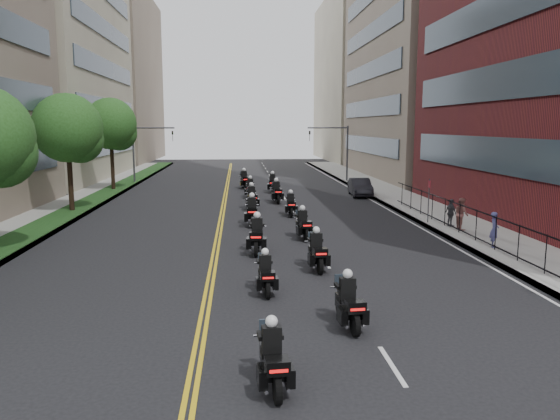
# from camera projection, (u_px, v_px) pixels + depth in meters

# --- Properties ---
(ground) EXTENTS (160.00, 160.00, 0.00)m
(ground) POSITION_uv_depth(u_px,v_px,m) (257.00, 370.00, 12.70)
(ground) COLOR black
(ground) RESTS_ON ground
(sidewalk_right) EXTENTS (4.00, 90.00, 0.15)m
(sidewalk_right) POSITION_uv_depth(u_px,v_px,m) (416.00, 206.00, 38.22)
(sidewalk_right) COLOR gray
(sidewalk_right) RESTS_ON ground
(sidewalk_left) EXTENTS (4.00, 90.00, 0.15)m
(sidewalk_left) POSITION_uv_depth(u_px,v_px,m) (65.00, 210.00, 36.41)
(sidewalk_left) COLOR gray
(sidewalk_left) RESTS_ON ground
(grass_strip) EXTENTS (2.00, 90.00, 0.04)m
(grass_strip) POSITION_uv_depth(u_px,v_px,m) (77.00, 208.00, 36.45)
(grass_strip) COLOR #153915
(grass_strip) RESTS_ON sidewalk_left
(building_right_tan) EXTENTS (15.11, 28.00, 30.00)m
(building_right_tan) POSITION_uv_depth(u_px,v_px,m) (438.00, 38.00, 59.30)
(building_right_tan) COLOR #7A6859
(building_right_tan) RESTS_ON ground
(building_right_far) EXTENTS (15.00, 28.00, 26.00)m
(building_right_far) POSITION_uv_depth(u_px,v_px,m) (371.00, 80.00, 89.17)
(building_right_far) COLOR #9D937F
(building_right_far) RESTS_ON ground
(building_left_mid) EXTENTS (16.11, 28.00, 34.00)m
(building_left_mid) POSITION_uv_depth(u_px,v_px,m) (25.00, 13.00, 55.71)
(building_left_mid) COLOR #9D937F
(building_left_mid) RESTS_ON ground
(building_left_far) EXTENTS (16.00, 28.00, 26.00)m
(building_left_far) POSITION_uv_depth(u_px,v_px,m) (100.00, 78.00, 85.88)
(building_left_far) COLOR #7A6859
(building_left_far) RESTS_ON ground
(iron_fence) EXTENTS (0.05, 28.00, 1.50)m
(iron_fence) POSITION_uv_depth(u_px,v_px,m) (486.00, 229.00, 25.21)
(iron_fence) COLOR black
(iron_fence) RESTS_ON sidewalk_right
(street_trees) EXTENTS (4.40, 38.40, 7.98)m
(street_trees) POSITION_uv_depth(u_px,v_px,m) (40.00, 135.00, 29.40)
(street_trees) COLOR black
(street_trees) RESTS_ON ground
(traffic_signal_right) EXTENTS (4.09, 0.20, 5.60)m
(traffic_signal_right) POSITION_uv_depth(u_px,v_px,m) (338.00, 145.00, 54.23)
(traffic_signal_right) COLOR #3F3F44
(traffic_signal_right) RESTS_ON ground
(traffic_signal_left) EXTENTS (4.09, 0.20, 5.60)m
(traffic_signal_left) POSITION_uv_depth(u_px,v_px,m) (143.00, 146.00, 52.78)
(traffic_signal_left) COLOR #3F3F44
(traffic_signal_left) RESTS_ON ground
(motorcycle_0) EXTENTS (0.58, 2.17, 1.60)m
(motorcycle_0) POSITION_uv_depth(u_px,v_px,m) (272.00, 360.00, 11.75)
(motorcycle_0) COLOR black
(motorcycle_0) RESTS_ON ground
(motorcycle_1) EXTENTS (0.57, 2.24, 1.65)m
(motorcycle_1) POSITION_uv_depth(u_px,v_px,m) (348.00, 305.00, 15.33)
(motorcycle_1) COLOR black
(motorcycle_1) RESTS_ON ground
(motorcycle_2) EXTENTS (0.51, 2.08, 1.54)m
(motorcycle_2) POSITION_uv_depth(u_px,v_px,m) (266.00, 276.00, 18.46)
(motorcycle_2) COLOR black
(motorcycle_2) RESTS_ON ground
(motorcycle_3) EXTENTS (0.55, 2.31, 1.71)m
(motorcycle_3) POSITION_uv_depth(u_px,v_px,m) (317.00, 253.00, 21.47)
(motorcycle_3) COLOR black
(motorcycle_3) RESTS_ON ground
(motorcycle_4) EXTENTS (0.66, 2.50, 1.85)m
(motorcycle_4) POSITION_uv_depth(u_px,v_px,m) (257.00, 237.00, 24.26)
(motorcycle_4) COLOR black
(motorcycle_4) RESTS_ON ground
(motorcycle_5) EXTENTS (0.65, 2.29, 1.69)m
(motorcycle_5) POSITION_uv_depth(u_px,v_px,m) (303.00, 226.00, 27.30)
(motorcycle_5) COLOR black
(motorcycle_5) RESTS_ON ground
(motorcycle_6) EXTENTS (0.59, 2.53, 1.87)m
(motorcycle_6) POSITION_uv_depth(u_px,v_px,m) (252.00, 213.00, 30.95)
(motorcycle_6) COLOR black
(motorcycle_6) RESTS_ON ground
(motorcycle_7) EXTENTS (0.52, 2.23, 1.65)m
(motorcycle_7) POSITION_uv_depth(u_px,v_px,m) (291.00, 206.00, 34.28)
(motorcycle_7) COLOR black
(motorcycle_7) RESTS_ON ground
(motorcycle_8) EXTENTS (0.67, 2.51, 1.85)m
(motorcycle_8) POSITION_uv_depth(u_px,v_px,m) (252.00, 199.00, 36.77)
(motorcycle_8) COLOR black
(motorcycle_8) RESTS_ON ground
(motorcycle_9) EXTENTS (0.64, 2.48, 1.83)m
(motorcycle_9) POSITION_uv_depth(u_px,v_px,m) (276.00, 193.00, 40.05)
(motorcycle_9) COLOR black
(motorcycle_9) RESTS_ON ground
(motorcycle_10) EXTENTS (0.61, 2.37, 1.75)m
(motorcycle_10) POSITION_uv_depth(u_px,v_px,m) (250.00, 189.00, 42.83)
(motorcycle_10) COLOR black
(motorcycle_10) RESTS_ON ground
(motorcycle_11) EXTENTS (0.61, 2.47, 1.82)m
(motorcycle_11) POSITION_uv_depth(u_px,v_px,m) (272.00, 184.00, 46.21)
(motorcycle_11) COLOR black
(motorcycle_11) RESTS_ON ground
(motorcycle_12) EXTENTS (0.77, 2.52, 1.86)m
(motorcycle_12) POSITION_uv_depth(u_px,v_px,m) (244.00, 181.00, 48.92)
(motorcycle_12) COLOR black
(motorcycle_12) RESTS_ON ground
(parked_sedan) EXTENTS (1.77, 4.39, 1.42)m
(parked_sedan) POSITION_uv_depth(u_px,v_px,m) (360.00, 187.00, 43.90)
(parked_sedan) COLOR black
(parked_sedan) RESTS_ON ground
(pedestrian_a) EXTENTS (0.58, 0.69, 1.62)m
(pedestrian_a) POSITION_uv_depth(u_px,v_px,m) (494.00, 230.00, 24.77)
(pedestrian_a) COLOR #44457D
(pedestrian_a) RESTS_ON sidewalk_right
(pedestrian_b) EXTENTS (0.69, 0.86, 1.71)m
(pedestrian_b) POSITION_uv_depth(u_px,v_px,m) (461.00, 214.00, 28.87)
(pedestrian_b) COLOR brown
(pedestrian_b) RESTS_ON sidewalk_right
(pedestrian_c) EXTENTS (0.58, 0.95, 1.52)m
(pedestrian_c) POSITION_uv_depth(u_px,v_px,m) (451.00, 213.00, 29.81)
(pedestrian_c) COLOR #3E3F45
(pedestrian_c) RESTS_ON sidewalk_right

